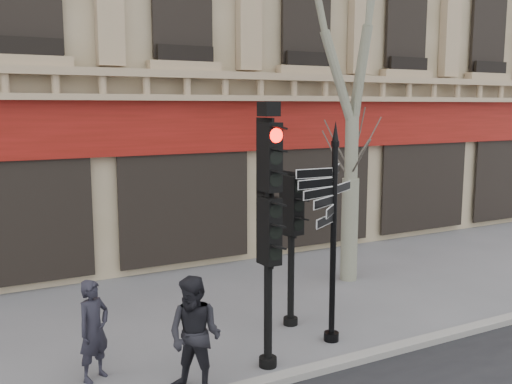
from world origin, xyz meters
TOP-DOWN VIEW (x-y plane):
  - ground at (0.00, 0.00)m, footprint 80.00×80.00m
  - kerb at (0.00, -1.40)m, footprint 80.00×0.25m
  - fingerpost at (0.62, -0.49)m, footprint 2.12×2.12m
  - traffic_signal_main at (-0.86, -0.84)m, footprint 0.47×0.34m
  - traffic_signal_secondary at (0.38, 0.49)m, footprint 0.52×0.40m
  - pedestrian_a at (-3.37, 0.04)m, footprint 0.68×0.61m
  - pedestrian_b at (-2.19, -1.08)m, footprint 1.04×1.06m

SIDE VIEW (x-z plane):
  - ground at x=0.00m, z-range 0.00..0.00m
  - kerb at x=0.00m, z-range 0.00..0.12m
  - pedestrian_a at x=-3.37m, z-range 0.00..1.55m
  - pedestrian_b at x=-2.19m, z-range 0.00..1.73m
  - traffic_signal_secondary at x=0.38m, z-range 0.56..3.42m
  - fingerpost at x=0.62m, z-range 0.66..4.53m
  - traffic_signal_main at x=-0.86m, z-range 0.55..4.72m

